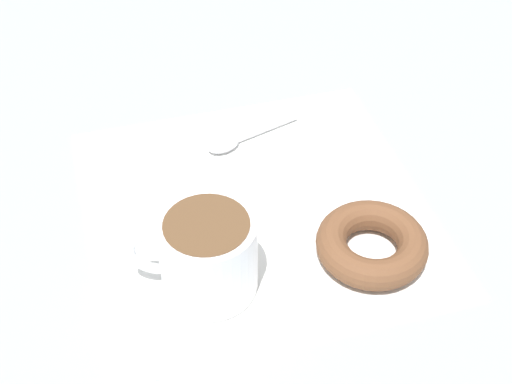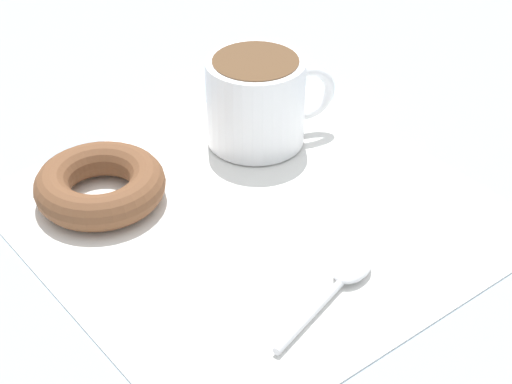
% 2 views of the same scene
% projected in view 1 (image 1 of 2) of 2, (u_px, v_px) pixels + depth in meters
% --- Properties ---
extents(ground_plane, '(1.20, 1.20, 0.02)m').
position_uv_depth(ground_plane, '(270.00, 232.00, 0.70)').
color(ground_plane, '#99A8B7').
extents(napkin, '(0.35, 0.35, 0.00)m').
position_uv_depth(napkin, '(256.00, 208.00, 0.71)').
color(napkin, white).
rests_on(napkin, ground_plane).
extents(coffee_cup, '(0.11, 0.08, 0.08)m').
position_uv_depth(coffee_cup, '(206.00, 254.00, 0.61)').
color(coffee_cup, white).
rests_on(coffee_cup, napkin).
extents(donut, '(0.10, 0.10, 0.03)m').
position_uv_depth(donut, '(372.00, 244.00, 0.65)').
color(donut, brown).
rests_on(donut, napkin).
extents(spoon, '(0.11, 0.04, 0.01)m').
position_uv_depth(spoon, '(234.00, 141.00, 0.78)').
color(spoon, silver).
rests_on(spoon, napkin).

